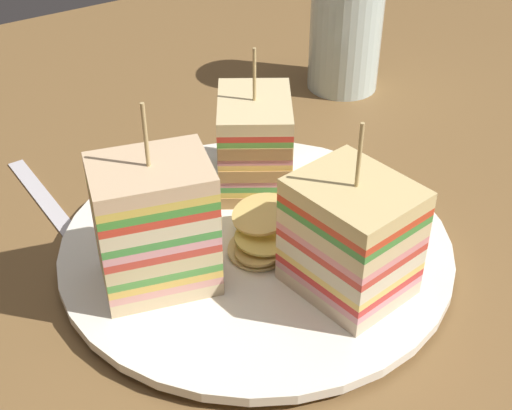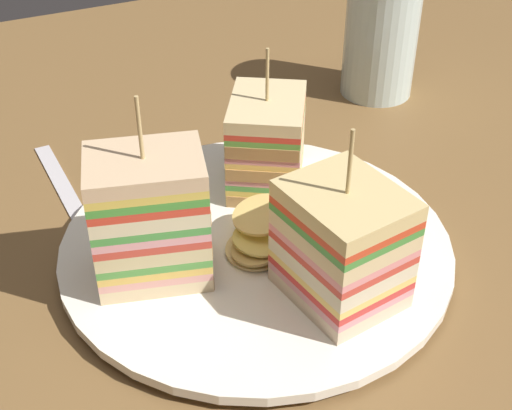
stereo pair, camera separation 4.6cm
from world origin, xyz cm
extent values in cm
cube|color=brown|center=(0.00, 0.00, -0.90)|extent=(111.32, 99.77, 1.80)
cylinder|color=white|center=(0.00, 0.00, 0.28)|extent=(16.21, 16.21, 0.57)
cylinder|color=white|center=(0.00, 0.00, 0.91)|extent=(26.15, 26.15, 0.69)
cube|color=beige|center=(7.08, -0.07, 1.73)|extent=(7.93, 6.72, 0.94)
cube|color=#9E7242|center=(3.83, 0.78, 1.73)|extent=(1.54, 4.96, 0.94)
cube|color=#EDA396|center=(7.08, -0.07, 2.46)|extent=(7.93, 6.72, 0.53)
cube|color=#EDBE54|center=(7.08, -0.07, 2.98)|extent=(7.93, 6.72, 0.53)
cube|color=#539F43|center=(7.08, -0.07, 3.51)|extent=(7.93, 6.72, 0.53)
cube|color=beige|center=(7.08, -0.07, 4.24)|extent=(7.93, 6.72, 0.94)
cube|color=#9E7242|center=(3.83, 0.78, 4.24)|extent=(1.54, 4.96, 0.94)
cube|color=#CB4131|center=(7.08, -0.07, 4.98)|extent=(7.93, 6.72, 0.53)
cube|color=pink|center=(7.08, -0.07, 5.50)|extent=(7.93, 6.72, 0.53)
cube|color=#489A43|center=(7.08, -0.07, 6.03)|extent=(7.93, 6.72, 0.53)
cube|color=beige|center=(7.08, -0.07, 6.76)|extent=(7.93, 6.72, 0.94)
cube|color=#B2844C|center=(3.83, 0.78, 6.76)|extent=(1.54, 4.96, 0.94)
cube|color=red|center=(7.08, -0.07, 7.49)|extent=(7.93, 6.72, 0.53)
cube|color=green|center=(7.08, -0.07, 8.02)|extent=(7.93, 6.72, 0.53)
cube|color=#E7C851|center=(7.08, -0.07, 8.54)|extent=(7.93, 6.72, 0.53)
cube|color=#DEB98D|center=(7.08, -0.07, 9.28)|extent=(7.93, 6.72, 0.94)
cylinder|color=tan|center=(7.08, -0.07, 11.70)|extent=(0.24, 0.24, 3.91)
cube|color=beige|center=(-2.46, 6.64, 1.76)|extent=(6.71, 7.64, 1.01)
cube|color=#9E7242|center=(-1.95, 3.32, 1.76)|extent=(5.60, 1.12, 1.01)
cube|color=#D68B91|center=(-2.46, 6.64, 2.51)|extent=(6.71, 7.64, 0.49)
cube|color=red|center=(-2.46, 6.64, 3.00)|extent=(6.71, 7.64, 0.49)
cube|color=#EDC861|center=(-2.46, 6.64, 3.49)|extent=(6.71, 7.64, 0.49)
cube|color=beige|center=(-2.46, 6.64, 4.24)|extent=(6.71, 7.64, 1.01)
cube|color=#9E7242|center=(-1.95, 3.32, 4.24)|extent=(5.60, 1.12, 1.01)
cube|color=#CF4031|center=(-2.46, 6.64, 4.99)|extent=(6.71, 7.64, 0.49)
cube|color=pink|center=(-2.46, 6.64, 5.48)|extent=(6.71, 7.64, 0.49)
cube|color=beige|center=(-2.46, 6.64, 6.23)|extent=(6.71, 7.64, 1.01)
cube|color=#9E7242|center=(-1.95, 3.32, 6.23)|extent=(5.60, 1.12, 1.01)
cube|color=#45913B|center=(-2.46, 6.64, 6.98)|extent=(6.71, 7.64, 0.49)
cube|color=red|center=(-2.46, 6.64, 7.48)|extent=(6.71, 7.64, 0.49)
cube|color=#DEC27D|center=(-2.46, 6.64, 8.22)|extent=(6.71, 7.64, 1.01)
cylinder|color=tan|center=(-2.46, 6.64, 10.74)|extent=(0.24, 0.24, 4.03)
cube|color=#D0C57B|center=(-3.69, -6.05, 1.73)|extent=(7.96, 8.53, 0.94)
cube|color=#B2844C|center=(-1.94, -3.18, 1.73)|extent=(4.45, 2.85, 0.94)
cube|color=#ECCC55|center=(-3.69, -6.05, 2.41)|extent=(7.96, 8.53, 0.44)
cube|color=#54A449|center=(-3.69, -6.05, 2.86)|extent=(7.96, 8.53, 0.44)
cube|color=pink|center=(-3.69, -6.05, 3.30)|extent=(7.96, 8.53, 0.44)
cube|color=#CEBB82|center=(-3.69, -6.05, 3.99)|extent=(7.96, 8.53, 0.94)
cube|color=#B2844C|center=(-1.94, -3.18, 3.99)|extent=(4.45, 2.85, 0.94)
cube|color=#F3C25D|center=(-3.69, -6.05, 4.68)|extent=(7.96, 8.53, 0.44)
cube|color=#D6848D|center=(-3.69, -6.05, 5.12)|extent=(7.96, 8.53, 0.44)
cube|color=beige|center=(-3.69, -6.05, 5.81)|extent=(7.96, 8.53, 0.94)
cube|color=#9E7242|center=(-1.94, -3.18, 5.81)|extent=(4.45, 2.85, 0.94)
cube|color=#5D9F40|center=(-3.69, -6.05, 6.50)|extent=(7.96, 8.53, 0.44)
cube|color=red|center=(-3.69, -6.05, 6.94)|extent=(7.96, 8.53, 0.44)
cube|color=beige|center=(-3.69, -6.05, 7.63)|extent=(7.96, 8.53, 0.94)
cylinder|color=tan|center=(-3.69, -6.05, 10.02)|extent=(0.24, 0.24, 3.86)
cylinder|color=#E9CC83|center=(0.54, 1.10, 1.57)|extent=(5.31, 5.30, 0.55)
cylinder|color=tan|center=(0.71, 1.60, 2.06)|extent=(3.75, 3.77, 0.76)
cylinder|color=#E3CC61|center=(-0.12, 1.15, 2.40)|extent=(5.67, 5.67, 0.28)
cylinder|color=#E0BF68|center=(-0.50, 0.09, 3.34)|extent=(5.70, 5.74, 1.13)
cube|color=silver|center=(10.03, -13.74, 0.12)|extent=(1.77, 13.01, 0.25)
ellipsoid|color=silver|center=(9.68, -5.93, 0.50)|extent=(2.55, 3.44, 1.00)
cylinder|color=silver|center=(-20.53, -17.07, 5.83)|extent=(6.63, 6.63, 11.66)
cylinder|color=#945538|center=(-20.53, -17.07, 2.59)|extent=(6.10, 6.10, 5.18)
camera|label=1|loc=(19.92, 31.59, 31.55)|focal=50.38mm
camera|label=2|loc=(15.87, 33.81, 31.55)|focal=50.38mm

